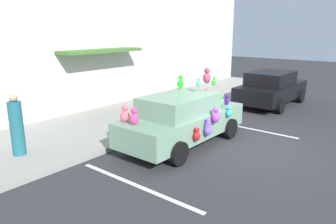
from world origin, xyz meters
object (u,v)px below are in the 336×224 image
plush_covered_car (183,119)px  parked_sedan_behind (271,88)px  teddy_bear_on_sidewalk (161,109)px  pedestrian_walking_past (17,127)px

plush_covered_car → parked_sedan_behind: (6.72, -0.04, -0.01)m
plush_covered_car → teddy_bear_on_sidewalk: size_ratio=6.48×
teddy_bear_on_sidewalk → pedestrian_walking_past: size_ratio=0.41×
teddy_bear_on_sidewalk → pedestrian_walking_past: pedestrian_walking_past is taller
parked_sedan_behind → pedestrian_walking_past: size_ratio=2.63×
parked_sedan_behind → teddy_bear_on_sidewalk: (-5.18, 2.20, -0.33)m
plush_covered_car → pedestrian_walking_past: bearing=143.9°
parked_sedan_behind → teddy_bear_on_sidewalk: parked_sedan_behind is taller
plush_covered_car → parked_sedan_behind: 6.72m
parked_sedan_behind → pedestrian_walking_past: pedestrian_walking_past is taller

